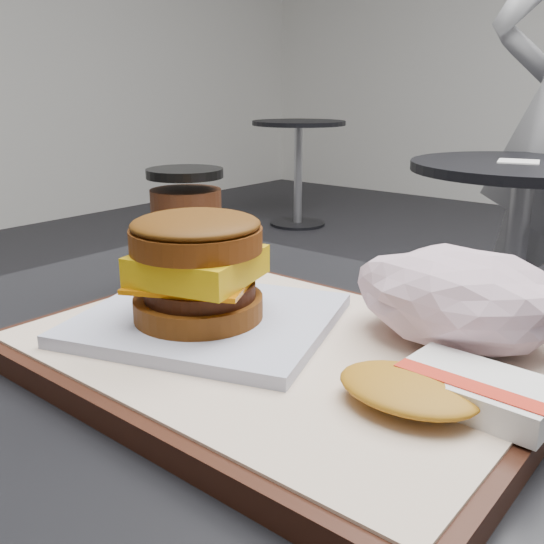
{
  "coord_description": "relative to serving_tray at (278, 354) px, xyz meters",
  "views": [
    {
      "loc": [
        0.24,
        -0.31,
        0.97
      ],
      "look_at": [
        -0.04,
        0.03,
        0.83
      ],
      "focal_mm": 40.0,
      "sensor_mm": 36.0,
      "label": 1
    }
  ],
  "objects": [
    {
      "name": "serving_tray",
      "position": [
        0.0,
        0.0,
        0.0
      ],
      "size": [
        0.38,
        0.28,
        0.02
      ],
      "color": "black",
      "rests_on": "customer_table"
    },
    {
      "name": "breakfast_sandwich",
      "position": [
        -0.06,
        -0.02,
        0.05
      ],
      "size": [
        0.24,
        0.22,
        0.09
      ],
      "color": "silver",
      "rests_on": "serving_tray"
    },
    {
      "name": "hash_brown",
      "position": [
        0.14,
        -0.01,
        0.02
      ],
      "size": [
        0.12,
        0.09,
        0.02
      ],
      "color": "white",
      "rests_on": "serving_tray"
    },
    {
      "name": "crumpled_wrapper",
      "position": [
        0.1,
        0.09,
        0.04
      ],
      "size": [
        0.15,
        0.12,
        0.07
      ],
      "primitive_type": null,
      "color": "silver",
      "rests_on": "serving_tray"
    },
    {
      "name": "coffee_cup",
      "position": [
        -0.19,
        0.09,
        0.05
      ],
      "size": [
        0.08,
        0.08,
        0.12
      ],
      "color": "#3D1C0E",
      "rests_on": "customer_table"
    },
    {
      "name": "neighbor_table",
      "position": [
        -0.33,
        1.64,
        -0.23
      ],
      "size": [
        0.7,
        0.7,
        0.75
      ],
      "color": "black",
      "rests_on": "ground"
    },
    {
      "name": "napkin",
      "position": [
        -0.35,
        1.63,
        -0.03
      ],
      "size": [
        0.15,
        0.15,
        0.0
      ],
      "primitive_type": "cube",
      "rotation": [
        0.0,
        0.0,
        0.28
      ],
      "color": "white",
      "rests_on": "neighbor_table"
    },
    {
      "name": "bg_table_mid",
      "position": [
        -2.38,
        3.19,
        -0.22
      ],
      "size": [
        0.66,
        0.66,
        0.75
      ],
      "color": "black",
      "rests_on": "ground"
    }
  ]
}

